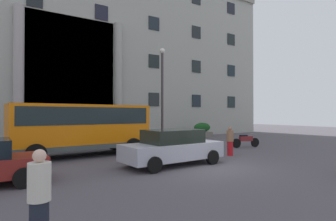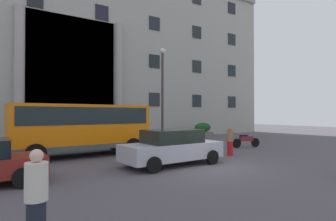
% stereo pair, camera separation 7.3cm
% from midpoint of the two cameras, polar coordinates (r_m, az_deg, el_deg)
% --- Properties ---
extents(ground_plane, '(80.00, 64.00, 0.12)m').
position_cam_midpoint_polar(ground_plane, '(11.75, 7.34, -11.82)').
color(ground_plane, '#4F4A50').
extents(office_building_facade, '(37.66, 9.60, 16.12)m').
position_cam_midpoint_polar(office_building_facade, '(27.98, -16.72, 11.40)').
color(office_building_facade, '#9A9B92').
rests_on(office_building_facade, ground_plane).
extents(orange_minibus, '(6.95, 2.96, 2.68)m').
position_cam_midpoint_polar(orange_minibus, '(14.88, -17.56, -2.99)').
color(orange_minibus, orange).
rests_on(orange_minibus, ground_plane).
extents(bus_stop_sign, '(0.44, 0.08, 2.42)m').
position_cam_midpoint_polar(bus_stop_sign, '(18.44, -5.10, -2.89)').
color(bus_stop_sign, '#9F9B1D').
rests_on(bus_stop_sign, ground_plane).
extents(hedge_planter_far_west, '(1.65, 0.71, 1.31)m').
position_cam_midpoint_polar(hedge_planter_far_west, '(20.64, -11.41, -5.07)').
color(hedge_planter_far_west, '#6F6A56').
rests_on(hedge_planter_far_west, ground_plane).
extents(hedge_planter_west, '(1.96, 0.79, 1.37)m').
position_cam_midpoint_polar(hedge_planter_west, '(25.51, 7.41, -4.17)').
color(hedge_planter_west, '#686157').
rests_on(hedge_planter_west, ground_plane).
extents(parked_hatchback_near, '(4.56, 2.15, 1.53)m').
position_cam_midpoint_polar(parked_hatchback_near, '(11.75, 1.11, -7.73)').
color(parked_hatchback_near, '#AFB0BD').
rests_on(parked_hatchback_near, ground_plane).
extents(motorcycle_far_end, '(2.04, 0.68, 0.89)m').
position_cam_midpoint_polar(motorcycle_far_end, '(18.52, 16.15, -6.09)').
color(motorcycle_far_end, black).
rests_on(motorcycle_far_end, ground_plane).
extents(pedestrian_man_crossing, '(0.36, 0.36, 1.53)m').
position_cam_midpoint_polar(pedestrian_man_crossing, '(14.71, 13.08, -6.32)').
color(pedestrian_man_crossing, '#B5151C').
rests_on(pedestrian_man_crossing, ground_plane).
extents(pedestrian_woman_dark_dress, '(0.36, 0.36, 1.64)m').
position_cam_midpoint_polar(pedestrian_woman_dark_dress, '(5.05, -25.64, -16.58)').
color(pedestrian_woman_dark_dress, '#1D212E').
rests_on(pedestrian_woman_dark_dress, ground_plane).
extents(lamppost_plaza_centre, '(0.40, 0.40, 6.92)m').
position_cam_midpoint_polar(lamppost_plaza_centre, '(19.40, -1.07, 4.81)').
color(lamppost_plaza_centre, '#3D3438').
rests_on(lamppost_plaza_centre, ground_plane).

